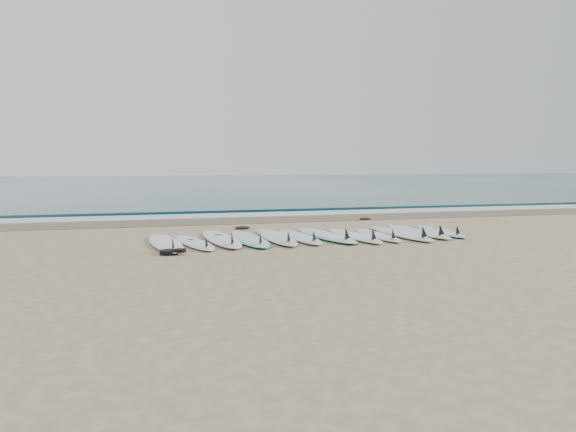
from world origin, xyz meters
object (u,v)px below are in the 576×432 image
object	(u,v)px
surfboard_6	(326,235)
surfboard_11	(440,231)
surfboard_0	(166,243)
leash_coil	(171,252)

from	to	relation	value
surfboard_6	surfboard_11	size ratio (longest dim) A/B	1.17
surfboard_6	surfboard_11	xyz separation A→B (m)	(2.83, 0.02, -0.01)
surfboard_11	surfboard_0	bearing A→B (deg)	-171.93
surfboard_0	surfboard_11	world-z (taller)	surfboard_0
surfboard_6	leash_coil	world-z (taller)	surfboard_6
surfboard_11	leash_coil	size ratio (longest dim) A/B	5.32
surfboard_0	surfboard_11	bearing A→B (deg)	-1.50
surfboard_0	surfboard_6	world-z (taller)	surfboard_6
surfboard_0	leash_coil	xyz separation A→B (m)	(0.02, -1.14, -0.01)
surfboard_0	leash_coil	world-z (taller)	surfboard_0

